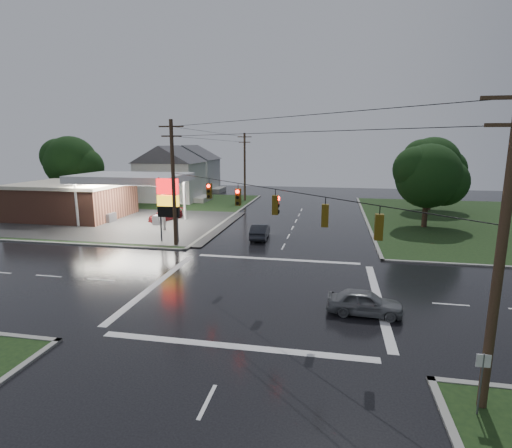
% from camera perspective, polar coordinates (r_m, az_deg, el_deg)
% --- Properties ---
extents(ground, '(120.00, 120.00, 0.00)m').
position_cam_1_polar(ground, '(25.18, 0.79, -9.56)').
color(ground, black).
rests_on(ground, ground).
extents(grass_nw, '(36.00, 36.00, 0.08)m').
position_cam_1_polar(grass_nw, '(58.33, -20.32, 1.95)').
color(grass_nw, black).
rests_on(grass_nw, ground).
extents(gas_station, '(26.20, 18.00, 5.60)m').
position_cam_1_polar(gas_station, '(52.58, -23.73, 3.47)').
color(gas_station, '#2D2D2D').
rests_on(gas_station, ground).
extents(pylon_sign, '(2.00, 0.35, 6.00)m').
position_cam_1_polar(pylon_sign, '(37.01, -12.46, 3.44)').
color(pylon_sign, '#59595E').
rests_on(pylon_sign, ground).
extents(utility_pole_nw, '(2.20, 0.32, 11.00)m').
position_cam_1_polar(utility_pole_nw, '(35.51, -11.72, 5.92)').
color(utility_pole_nw, '#382619').
rests_on(utility_pole_nw, ground).
extents(utility_pole_se, '(2.20, 0.32, 11.00)m').
position_cam_1_polar(utility_pole_se, '(15.03, 31.62, -3.11)').
color(utility_pole_se, '#382619').
rests_on(utility_pole_se, ground).
extents(utility_pole_n, '(2.20, 0.32, 10.50)m').
position_cam_1_polar(utility_pole_n, '(62.73, -1.63, 8.28)').
color(utility_pole_n, '#382619').
rests_on(utility_pole_n, ground).
extents(traffic_signals, '(26.87, 26.87, 1.47)m').
position_cam_1_polar(traffic_signals, '(23.61, 0.88, 5.25)').
color(traffic_signals, black).
rests_on(traffic_signals, ground).
extents(house_near, '(11.05, 8.48, 8.60)m').
position_cam_1_polar(house_near, '(64.39, -12.09, 7.17)').
color(house_near, silver).
rests_on(house_near, ground).
extents(house_far, '(11.05, 8.48, 8.60)m').
position_cam_1_polar(house_far, '(75.89, -9.25, 7.91)').
color(house_far, silver).
rests_on(house_far, ground).
extents(tree_nw_behind, '(8.93, 7.60, 10.00)m').
position_cam_1_polar(tree_nw_behind, '(65.35, -24.84, 7.99)').
color(tree_nw_behind, black).
rests_on(tree_nw_behind, ground).
extents(tree_ne_near, '(7.99, 6.80, 8.98)m').
position_cam_1_polar(tree_ne_near, '(46.35, 23.55, 6.28)').
color(tree_ne_near, black).
rests_on(tree_ne_near, ground).
extents(tree_ne_far, '(8.46, 7.20, 9.80)m').
position_cam_1_polar(tree_ne_far, '(58.65, 24.00, 7.77)').
color(tree_ne_far, black).
rests_on(tree_ne_far, ground).
extents(car_north, '(1.72, 4.40, 1.43)m').
position_cam_1_polar(car_north, '(38.32, 0.58, -1.03)').
color(car_north, '#212329').
rests_on(car_north, ground).
extents(car_crossing, '(4.08, 1.82, 1.36)m').
position_cam_1_polar(car_crossing, '(22.53, 15.27, -10.74)').
color(car_crossing, slate).
rests_on(car_crossing, ground).
extents(car_pump, '(3.39, 4.97, 1.34)m').
position_cam_1_polar(car_pump, '(48.38, -12.79, 1.28)').
color(car_pump, maroon).
rests_on(car_pump, ground).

